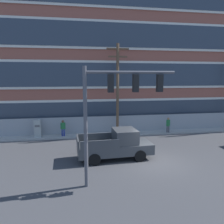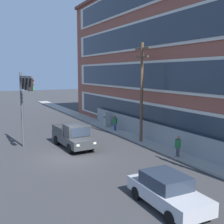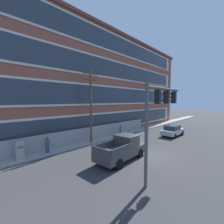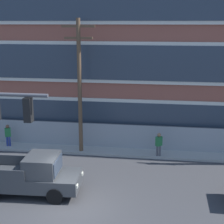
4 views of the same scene
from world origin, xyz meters
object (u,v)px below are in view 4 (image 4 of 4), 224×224
object	(u,v)px
utility_pole_near_corner	(80,82)
pedestrian_near_cabinet	(8,135)
pedestrian_by_fence	(159,144)
pickup_truck_dark_grey	(31,176)

from	to	relation	value
utility_pole_near_corner	pedestrian_near_cabinet	world-z (taller)	utility_pole_near_corner
utility_pole_near_corner	pedestrian_by_fence	size ratio (longest dim) A/B	5.17
pedestrian_near_cabinet	pedestrian_by_fence	xyz separation A→B (m)	(10.31, -0.35, 0.00)
pickup_truck_dark_grey	utility_pole_near_corner	xyz separation A→B (m)	(1.18, 5.84, 3.80)
pickup_truck_dark_grey	pedestrian_near_cabinet	distance (m)	7.20
utility_pole_near_corner	pedestrian_by_fence	distance (m)	6.38
pedestrian_near_cabinet	pedestrian_by_fence	distance (m)	10.31
pickup_truck_dark_grey	pedestrian_by_fence	distance (m)	8.47
pedestrian_near_cabinet	pickup_truck_dark_grey	bearing A→B (deg)	-56.32
pickup_truck_dark_grey	utility_pole_near_corner	distance (m)	7.07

